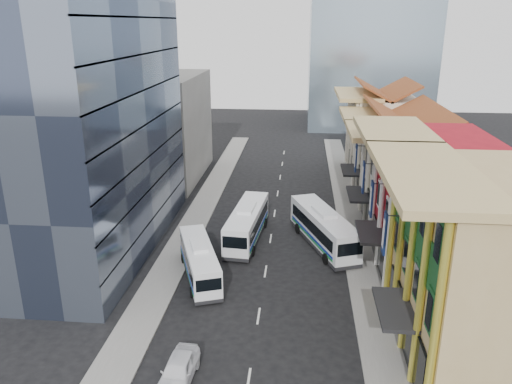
# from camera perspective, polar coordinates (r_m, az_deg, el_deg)

# --- Properties ---
(sidewalk_right) EXTENTS (3.00, 90.00, 0.15)m
(sidewalk_right) POSITION_cam_1_polar(r_m,az_deg,el_deg) (50.55, 11.39, -5.51)
(sidewalk_right) COLOR slate
(sidewalk_right) RESTS_ON ground
(sidewalk_left) EXTENTS (3.00, 90.00, 0.15)m
(sidewalk_left) POSITION_cam_1_polar(r_m,az_deg,el_deg) (51.46, -7.84, -4.85)
(sidewalk_left) COLOR slate
(sidewalk_left) RESTS_ON ground
(shophouse_tan) EXTENTS (8.00, 14.00, 12.00)m
(shophouse_tan) POSITION_cam_1_polar(r_m,az_deg,el_deg) (34.23, 24.15, -8.20)
(shophouse_tan) COLOR tan
(shophouse_tan) RESTS_ON ground
(shophouse_red) EXTENTS (8.00, 10.00, 12.00)m
(shophouse_red) POSITION_cam_1_polar(r_m,az_deg,el_deg) (44.80, 19.51, -1.31)
(shophouse_red) COLOR maroon
(shophouse_red) RESTS_ON ground
(shophouse_cream_near) EXTENTS (8.00, 9.00, 10.00)m
(shophouse_cream_near) POSITION_cam_1_polar(r_m,az_deg,el_deg) (53.88, 17.08, 1.16)
(shophouse_cream_near) COLOR beige
(shophouse_cream_near) RESTS_ON ground
(shophouse_cream_mid) EXTENTS (8.00, 9.00, 10.00)m
(shophouse_cream_mid) POSITION_cam_1_polar(r_m,az_deg,el_deg) (62.37, 15.51, 3.66)
(shophouse_cream_mid) COLOR beige
(shophouse_cream_mid) RESTS_ON ground
(shophouse_cream_far) EXTENTS (8.00, 12.00, 11.00)m
(shophouse_cream_far) POSITION_cam_1_polar(r_m,az_deg,el_deg) (72.33, 14.18, 6.22)
(shophouse_cream_far) COLOR beige
(shophouse_cream_far) RESTS_ON ground
(office_tower) EXTENTS (12.00, 26.00, 30.00)m
(office_tower) POSITION_cam_1_polar(r_m,az_deg,el_deg) (47.49, -19.72, 10.99)
(office_tower) COLOR #374057
(office_tower) RESTS_ON ground
(office_block_far) EXTENTS (10.00, 18.00, 14.00)m
(office_block_far) POSITION_cam_1_polar(r_m,az_deg,el_deg) (69.78, -10.51, 7.29)
(office_block_far) COLOR gray
(office_block_far) RESTS_ON ground
(bus_left_near) EXTENTS (5.44, 9.94, 3.12)m
(bus_left_near) POSITION_cam_1_polar(r_m,az_deg,el_deg) (42.72, -6.49, -7.76)
(bus_left_near) COLOR white
(bus_left_near) RESTS_ON ground
(bus_left_far) EXTENTS (3.59, 11.25, 3.55)m
(bus_left_far) POSITION_cam_1_polar(r_m,az_deg,el_deg) (49.46, -1.03, -3.54)
(bus_left_far) COLOR white
(bus_left_far) RESTS_ON ground
(bus_right) EXTENTS (6.66, 11.76, 3.71)m
(bus_right) POSITION_cam_1_polar(r_m,az_deg,el_deg) (48.51, 7.73, -4.07)
(bus_right) COLOR silver
(bus_right) RESTS_ON ground
(sedan_left) EXTENTS (2.11, 4.70, 1.57)m
(sedan_left) POSITION_cam_1_polar(r_m,az_deg,el_deg) (32.15, -8.86, -19.48)
(sedan_left) COLOR white
(sedan_left) RESTS_ON ground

